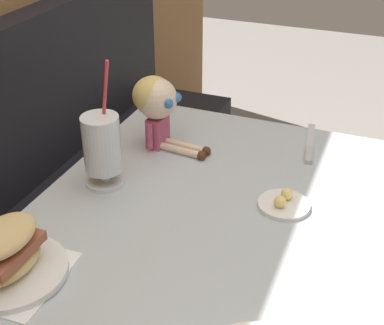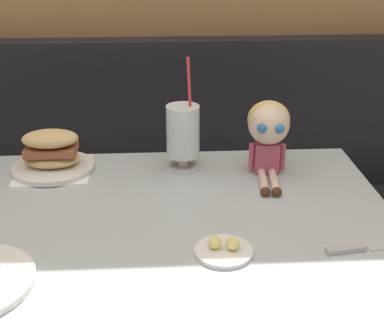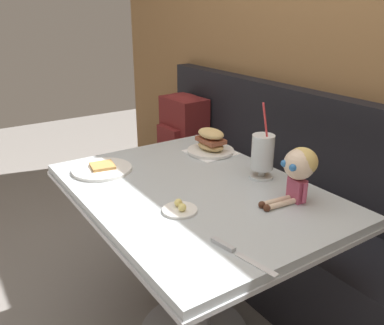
% 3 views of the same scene
% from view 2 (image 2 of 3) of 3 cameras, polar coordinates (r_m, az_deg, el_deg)
% --- Properties ---
extents(booth_bench, '(2.60, 0.48, 1.00)m').
position_cam_2_polar(booth_bench, '(2.00, -3.26, -7.41)').
color(booth_bench, black).
rests_on(booth_bench, ground).
extents(diner_table, '(1.11, 0.81, 0.74)m').
position_cam_2_polar(diner_table, '(1.35, -3.32, -13.25)').
color(diner_table, '#B2BCC1').
rests_on(diner_table, ground).
extents(milkshake_glass, '(0.10, 0.10, 0.31)m').
position_cam_2_polar(milkshake_glass, '(1.46, -0.95, 2.98)').
color(milkshake_glass, silver).
rests_on(milkshake_glass, diner_table).
extents(sandwich_plate, '(0.22, 0.22, 0.12)m').
position_cam_2_polar(sandwich_plate, '(1.51, -14.51, 0.76)').
color(sandwich_plate, white).
rests_on(sandwich_plate, diner_table).
extents(butter_saucer, '(0.12, 0.12, 0.04)m').
position_cam_2_polar(butter_saucer, '(1.12, 3.34, -9.11)').
color(butter_saucer, white).
rests_on(butter_saucer, diner_table).
extents(butter_knife, '(0.24, 0.05, 0.01)m').
position_cam_2_polar(butter_knife, '(1.19, 17.30, -8.58)').
color(butter_knife, silver).
rests_on(butter_knife, diner_table).
extents(seated_doll, '(0.12, 0.22, 0.20)m').
position_cam_2_polar(seated_doll, '(1.44, 8.06, 3.64)').
color(seated_doll, '#B74C6B').
rests_on(seated_doll, diner_table).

